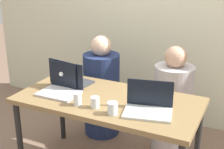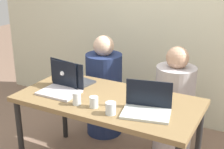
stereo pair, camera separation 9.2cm
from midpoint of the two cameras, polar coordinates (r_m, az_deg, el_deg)
The scene contains 10 objects.
back_wall at distance 3.50m, azimuth 7.81°, elevation 10.61°, with size 4.50×0.10×2.40m, color beige.
desk at distance 2.55m, azimuth -1.76°, elevation -5.78°, with size 1.48×0.73×0.72m.
person_on_left at distance 3.27m, azimuth -2.71°, elevation -3.13°, with size 0.41×0.41×1.07m.
person_on_right at distance 3.01m, azimuth 10.09°, elevation -5.67°, with size 0.42×0.42×1.05m.
laptop_back_left at distance 2.80m, azimuth -8.71°, elevation -0.88°, with size 0.35×0.31×0.25m.
laptop_front_left at distance 2.65m, azimuth -10.20°, elevation -2.19°, with size 0.32×0.28×0.24m.
laptop_front_right at distance 2.29m, azimuth 5.55°, elevation -5.75°, with size 0.39×0.30×0.22m.
water_glass_right at distance 2.25m, azimuth -1.08°, elevation -6.34°, with size 0.08×0.08×0.09m.
water_glass_left at distance 2.40m, azimuth -7.40°, elevation -4.62°, with size 0.06×0.06×0.10m.
water_glass_center at distance 2.35m, azimuth -4.24°, elevation -5.23°, with size 0.07×0.07×0.09m.
Camera 1 is at (1.03, -2.05, 1.75)m, focal length 50.00 mm.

